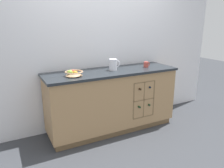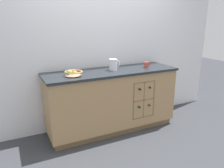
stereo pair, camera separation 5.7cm
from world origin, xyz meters
name	(u,v)px [view 1 (the left image)]	position (x,y,z in m)	size (l,w,h in m)	color
ground_plane	(112,128)	(0.00, 0.00, 0.00)	(14.00, 14.00, 0.00)	#383A3F
back_wall	(102,45)	(0.00, 0.35, 1.27)	(4.40, 0.06, 2.55)	white
kitchen_island	(112,100)	(0.00, 0.00, 0.48)	(1.99, 0.63, 0.94)	brown
fruit_bowl	(74,73)	(-0.60, -0.07, 0.98)	(0.24, 0.24, 0.08)	tan
white_pitcher	(113,64)	(0.03, 0.02, 1.02)	(0.18, 0.12, 0.17)	white
ceramic_mug	(146,64)	(0.59, -0.03, 0.98)	(0.11, 0.07, 0.09)	#B7473D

